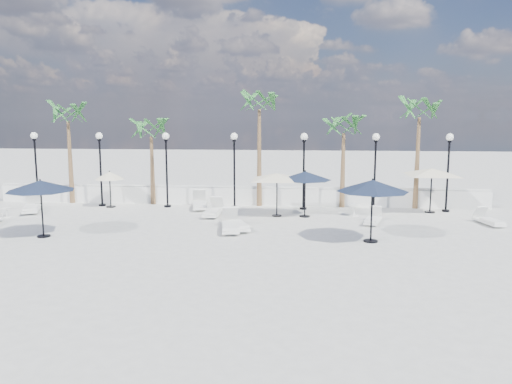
# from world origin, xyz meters

# --- Properties ---
(ground) EXTENTS (100.00, 100.00, 0.00)m
(ground) POSITION_xyz_m (0.00, 0.00, 0.00)
(ground) COLOR #A1A19C
(ground) RESTS_ON ground
(balustrade) EXTENTS (26.00, 0.30, 1.01)m
(balustrade) POSITION_xyz_m (0.00, 7.50, 0.47)
(balustrade) COLOR silver
(balustrade) RESTS_ON ground
(lamppost_0) EXTENTS (0.36, 0.36, 3.84)m
(lamppost_0) POSITION_xyz_m (-10.50, 6.50, 2.49)
(lamppost_0) COLOR black
(lamppost_0) RESTS_ON ground
(lamppost_1) EXTENTS (0.36, 0.36, 3.84)m
(lamppost_1) POSITION_xyz_m (-7.00, 6.50, 2.49)
(lamppost_1) COLOR black
(lamppost_1) RESTS_ON ground
(lamppost_2) EXTENTS (0.36, 0.36, 3.84)m
(lamppost_2) POSITION_xyz_m (-3.50, 6.50, 2.49)
(lamppost_2) COLOR black
(lamppost_2) RESTS_ON ground
(lamppost_3) EXTENTS (0.36, 0.36, 3.84)m
(lamppost_3) POSITION_xyz_m (0.00, 6.50, 2.49)
(lamppost_3) COLOR black
(lamppost_3) RESTS_ON ground
(lamppost_4) EXTENTS (0.36, 0.36, 3.84)m
(lamppost_4) POSITION_xyz_m (3.50, 6.50, 2.49)
(lamppost_4) COLOR black
(lamppost_4) RESTS_ON ground
(lamppost_5) EXTENTS (0.36, 0.36, 3.84)m
(lamppost_5) POSITION_xyz_m (7.00, 6.50, 2.49)
(lamppost_5) COLOR black
(lamppost_5) RESTS_ON ground
(lamppost_6) EXTENTS (0.36, 0.36, 3.84)m
(lamppost_6) POSITION_xyz_m (10.50, 6.50, 2.49)
(lamppost_6) COLOR black
(lamppost_6) RESTS_ON ground
(palm_0) EXTENTS (2.60, 2.60, 5.50)m
(palm_0) POSITION_xyz_m (-9.00, 7.30, 4.53)
(palm_0) COLOR brown
(palm_0) RESTS_ON ground
(palm_1) EXTENTS (2.60, 2.60, 4.70)m
(palm_1) POSITION_xyz_m (-4.50, 7.30, 3.75)
(palm_1) COLOR brown
(palm_1) RESTS_ON ground
(palm_2) EXTENTS (2.60, 2.60, 6.10)m
(palm_2) POSITION_xyz_m (1.20, 7.30, 5.12)
(palm_2) COLOR brown
(palm_2) RESTS_ON ground
(palm_3) EXTENTS (2.60, 2.60, 4.90)m
(palm_3) POSITION_xyz_m (5.50, 7.30, 3.95)
(palm_3) COLOR brown
(palm_3) RESTS_ON ground
(palm_4) EXTENTS (2.60, 2.60, 5.70)m
(palm_4) POSITION_xyz_m (9.20, 7.30, 4.73)
(palm_4) COLOR brown
(palm_4) RESTS_ON ground
(lounger_1) EXTENTS (1.41, 2.19, 0.78)m
(lounger_1) POSITION_xyz_m (-9.78, 4.58, 0.26)
(lounger_1) COLOR silver
(lounger_1) RESTS_ON ground
(lounger_2) EXTENTS (1.16, 2.25, 0.80)m
(lounger_2) POSITION_xyz_m (-1.76, 6.22, 0.27)
(lounger_2) COLOR silver
(lounger_2) RESTS_ON ground
(lounger_3) EXTENTS (1.01, 2.20, 0.79)m
(lounger_3) POSITION_xyz_m (0.51, 1.38, 0.27)
(lounger_3) COLOR silver
(lounger_3) RESTS_ON ground
(lounger_4) EXTENTS (1.39, 2.11, 0.76)m
(lounger_4) POSITION_xyz_m (0.70, 1.71, 0.25)
(lounger_4) COLOR silver
(lounger_4) RESTS_ON ground
(lounger_5) EXTENTS (0.74, 2.03, 0.75)m
(lounger_5) POSITION_xyz_m (-0.72, 4.43, 0.25)
(lounger_5) COLOR silver
(lounger_5) RESTS_ON ground
(lounger_6) EXTENTS (1.00, 1.77, 0.63)m
(lounger_6) POSITION_xyz_m (6.55, 3.39, 0.21)
(lounger_6) COLOR silver
(lounger_6) RESTS_ON ground
(lounger_7) EXTENTS (0.93, 1.78, 0.64)m
(lounger_7) POSITION_xyz_m (11.51, 3.58, 0.21)
(lounger_7) COLOR silver
(lounger_7) RESTS_ON ground
(side_table_0) EXTENTS (0.46, 0.46, 0.44)m
(side_table_0) POSITION_xyz_m (-10.25, 3.23, 0.27)
(side_table_0) COLOR silver
(side_table_0) RESTS_ON ground
(side_table_1) EXTENTS (0.48, 0.48, 0.47)m
(side_table_1) POSITION_xyz_m (0.32, 2.73, 0.28)
(side_table_1) COLOR silver
(side_table_1) RESTS_ON ground
(side_table_2) EXTENTS (0.56, 0.56, 0.55)m
(side_table_2) POSITION_xyz_m (5.90, 4.99, 0.33)
(side_table_2) COLOR silver
(side_table_2) RESTS_ON ground
(parasol_navy_left) EXTENTS (2.58, 2.58, 2.28)m
(parasol_navy_left) POSITION_xyz_m (-6.62, -0.25, 2.01)
(parasol_navy_left) COLOR black
(parasol_navy_left) RESTS_ON ground
(parasol_navy_mid) EXTENTS (2.45, 2.45, 2.19)m
(parasol_navy_mid) POSITION_xyz_m (3.56, 4.61, 1.93)
(parasol_navy_mid) COLOR black
(parasol_navy_mid) RESTS_ON ground
(parasol_navy_right) EXTENTS (2.68, 2.68, 2.40)m
(parasol_navy_right) POSITION_xyz_m (6.01, 0.12, 2.11)
(parasol_navy_right) COLOR black
(parasol_navy_right) RESTS_ON ground
(parasol_cream_sq_a) EXTENTS (4.45, 4.45, 2.18)m
(parasol_cream_sq_a) POSITION_xyz_m (2.25, 4.64, 2.02)
(parasol_cream_sq_a) COLOR black
(parasol_cream_sq_a) RESTS_ON ground
(parasol_cream_sq_b) EXTENTS (4.66, 4.66, 2.33)m
(parasol_cream_sq_b) POSITION_xyz_m (9.67, 6.20, 2.16)
(parasol_cream_sq_b) COLOR black
(parasol_cream_sq_b) RESTS_ON ground
(parasol_cream_small) EXTENTS (1.54, 1.54, 1.90)m
(parasol_cream_small) POSITION_xyz_m (-6.42, 6.20, 1.62)
(parasol_cream_small) COLOR black
(parasol_cream_small) RESTS_ON ground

